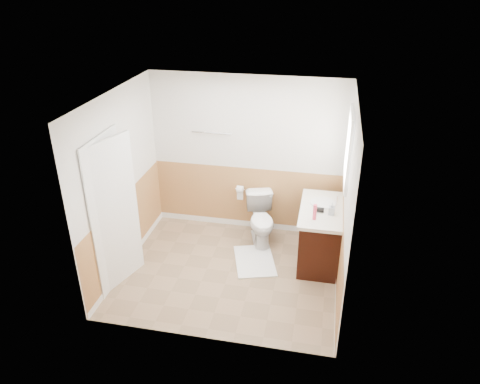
% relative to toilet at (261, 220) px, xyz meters
% --- Properties ---
extents(floor, '(3.00, 3.00, 0.00)m').
position_rel_toilet_xyz_m(floor, '(-0.31, -0.89, -0.37)').
color(floor, '#8C7051').
rests_on(floor, ground).
extents(ceiling, '(3.00, 3.00, 0.00)m').
position_rel_toilet_xyz_m(ceiling, '(-0.31, -0.89, 2.13)').
color(ceiling, white).
rests_on(ceiling, floor).
extents(wall_back, '(3.00, 0.00, 3.00)m').
position_rel_toilet_xyz_m(wall_back, '(-0.31, 0.41, 0.88)').
color(wall_back, silver).
rests_on(wall_back, floor).
extents(wall_front, '(3.00, 0.00, 3.00)m').
position_rel_toilet_xyz_m(wall_front, '(-0.31, -2.19, 0.88)').
color(wall_front, silver).
rests_on(wall_front, floor).
extents(wall_left, '(0.00, 3.00, 3.00)m').
position_rel_toilet_xyz_m(wall_left, '(-1.81, -0.89, 0.88)').
color(wall_left, silver).
rests_on(wall_left, floor).
extents(wall_right, '(0.00, 3.00, 3.00)m').
position_rel_toilet_xyz_m(wall_right, '(1.19, -0.89, 0.88)').
color(wall_right, silver).
rests_on(wall_right, floor).
extents(wainscot_back, '(3.00, 0.00, 3.00)m').
position_rel_toilet_xyz_m(wainscot_back, '(-0.31, 0.40, 0.13)').
color(wainscot_back, '#B28547').
rests_on(wainscot_back, floor).
extents(wainscot_front, '(3.00, 0.00, 3.00)m').
position_rel_toilet_xyz_m(wainscot_front, '(-0.31, -2.17, 0.13)').
color(wainscot_front, '#B28547').
rests_on(wainscot_front, floor).
extents(wainscot_left, '(0.00, 2.60, 2.60)m').
position_rel_toilet_xyz_m(wainscot_left, '(-1.79, -0.89, 0.13)').
color(wainscot_left, '#B28547').
rests_on(wainscot_left, floor).
extents(wainscot_right, '(0.00, 2.60, 2.60)m').
position_rel_toilet_xyz_m(wainscot_right, '(1.18, -0.89, 0.13)').
color(wainscot_right, '#B28547').
rests_on(wainscot_right, floor).
extents(toilet, '(0.61, 0.82, 0.75)m').
position_rel_toilet_xyz_m(toilet, '(0.00, 0.00, 0.00)').
color(toilet, white).
rests_on(toilet, floor).
extents(bath_mat, '(0.76, 0.93, 0.02)m').
position_rel_toilet_xyz_m(bath_mat, '(0.00, -0.57, -0.36)').
color(bath_mat, white).
rests_on(bath_mat, floor).
extents(vanity_cabinet, '(0.55, 1.10, 0.80)m').
position_rel_toilet_xyz_m(vanity_cabinet, '(0.91, -0.32, 0.03)').
color(vanity_cabinet, black).
rests_on(vanity_cabinet, floor).
extents(vanity_knob_left, '(0.03, 0.03, 0.03)m').
position_rel_toilet_xyz_m(vanity_knob_left, '(0.61, -0.42, 0.18)').
color(vanity_knob_left, silver).
rests_on(vanity_knob_left, vanity_cabinet).
extents(vanity_knob_right, '(0.03, 0.03, 0.03)m').
position_rel_toilet_xyz_m(vanity_knob_right, '(0.61, -0.22, 0.18)').
color(vanity_knob_right, silver).
rests_on(vanity_knob_right, vanity_cabinet).
extents(countertop, '(0.60, 1.15, 0.05)m').
position_rel_toilet_xyz_m(countertop, '(0.90, -0.32, 0.45)').
color(countertop, beige).
rests_on(countertop, vanity_cabinet).
extents(sink_basin, '(0.36, 0.36, 0.02)m').
position_rel_toilet_xyz_m(sink_basin, '(0.91, -0.17, 0.49)').
color(sink_basin, silver).
rests_on(sink_basin, countertop).
extents(faucet, '(0.02, 0.02, 0.14)m').
position_rel_toilet_xyz_m(faucet, '(1.09, -0.17, 0.55)').
color(faucet, silver).
rests_on(faucet, countertop).
extents(lotion_bottle, '(0.05, 0.05, 0.22)m').
position_rel_toilet_xyz_m(lotion_bottle, '(0.81, -0.65, 0.59)').
color(lotion_bottle, '#E03A58').
rests_on(lotion_bottle, countertop).
extents(soap_dispenser, '(0.08, 0.09, 0.17)m').
position_rel_toilet_xyz_m(soap_dispenser, '(1.03, -0.47, 0.56)').
color(soap_dispenser, '#9BA5AE').
rests_on(soap_dispenser, countertop).
extents(hair_dryer_body, '(0.14, 0.07, 0.07)m').
position_rel_toilet_xyz_m(hair_dryer_body, '(0.86, -0.43, 0.51)').
color(hair_dryer_body, black).
rests_on(hair_dryer_body, countertop).
extents(hair_dryer_handle, '(0.03, 0.03, 0.07)m').
position_rel_toilet_xyz_m(hair_dryer_handle, '(0.83, -0.39, 0.48)').
color(hair_dryer_handle, black).
rests_on(hair_dryer_handle, countertop).
extents(mirror_panel, '(0.02, 0.35, 0.90)m').
position_rel_toilet_xyz_m(mirror_panel, '(1.17, 0.21, 1.18)').
color(mirror_panel, silver).
rests_on(mirror_panel, wall_right).
extents(window_frame, '(0.04, 0.80, 1.00)m').
position_rel_toilet_xyz_m(window_frame, '(1.16, -0.30, 1.38)').
color(window_frame, white).
rests_on(window_frame, wall_right).
extents(window_glass, '(0.01, 0.70, 0.90)m').
position_rel_toilet_xyz_m(window_glass, '(1.18, -0.30, 1.38)').
color(window_glass, white).
rests_on(window_glass, wall_right).
extents(door, '(0.29, 0.78, 2.04)m').
position_rel_toilet_xyz_m(door, '(-1.71, -1.34, 0.65)').
color(door, white).
rests_on(door, wall_left).
extents(door_frame, '(0.02, 0.92, 2.10)m').
position_rel_toilet_xyz_m(door_frame, '(-1.78, -1.34, 0.66)').
color(door_frame, white).
rests_on(door_frame, wall_left).
extents(door_knob, '(0.06, 0.06, 0.06)m').
position_rel_toilet_xyz_m(door_knob, '(-1.65, -1.01, 0.58)').
color(door_knob, silver).
rests_on(door_knob, door).
extents(towel_bar, '(0.62, 0.02, 0.02)m').
position_rel_toilet_xyz_m(towel_bar, '(-0.86, 0.36, 1.23)').
color(towel_bar, silver).
rests_on(towel_bar, wall_back).
extents(tp_holder_bar, '(0.14, 0.02, 0.02)m').
position_rel_toilet_xyz_m(tp_holder_bar, '(-0.41, 0.34, 0.33)').
color(tp_holder_bar, silver).
rests_on(tp_holder_bar, wall_back).
extents(tp_roll, '(0.10, 0.11, 0.11)m').
position_rel_toilet_xyz_m(tp_roll, '(-0.41, 0.34, 0.33)').
color(tp_roll, white).
rests_on(tp_roll, tp_holder_bar).
extents(tp_sheet, '(0.10, 0.01, 0.16)m').
position_rel_toilet_xyz_m(tp_sheet, '(-0.41, 0.34, 0.22)').
color(tp_sheet, white).
rests_on(tp_sheet, tp_roll).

